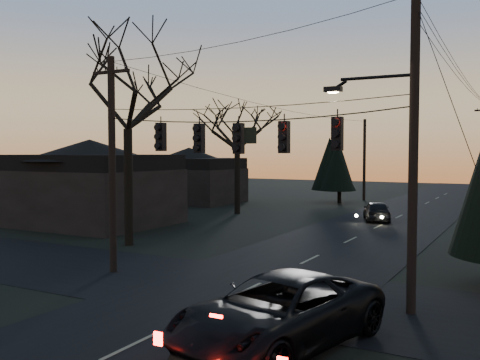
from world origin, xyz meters
The scene contains 13 objects.
main_road centered at (0.00, 20.00, 0.01)m, with size 8.00×120.00×0.02m, color black.
cross_road centered at (0.00, 10.00, 0.01)m, with size 60.00×7.00×0.02m, color black.
utility_pole_right centered at (5.50, 10.00, 0.00)m, with size 5.00×0.30×10.00m, color black, non-canonical shape.
utility_pole_left centered at (-6.00, 10.00, 0.00)m, with size 1.80×0.30×8.50m, color black, non-canonical shape.
utility_pole_far_l centered at (-6.00, 46.00, 0.00)m, with size 0.30×0.30×8.00m, color black, non-canonical shape.
span_signal_assembly centered at (-0.24, 10.00, 5.29)m, with size 11.50×0.44×1.53m.
bare_tree_left centered at (-9.49, 15.03, 8.31)m, with size 9.00×9.00×11.88m.
bare_tree_dist centered at (-11.45, 29.98, 6.93)m, with size 6.18×6.18×9.93m.
evergreen_dist centered at (-7.32, 42.36, 3.68)m, with size 4.01×4.01×6.17m.
house_left_near centered at (-17.00, 20.00, 2.80)m, with size 10.00×8.00×5.60m.
house_left_far centered at (-20.00, 36.00, 2.60)m, with size 9.00×7.00×5.20m.
suv_near centered at (3.20, 5.68, 0.86)m, with size 2.85×6.18×1.72m, color black.
sedan_oncoming_a centered at (-0.80, 30.66, 0.70)m, with size 1.64×4.08×1.39m, color black.
Camera 1 is at (8.54, -6.04, 4.77)m, focal length 40.00 mm.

